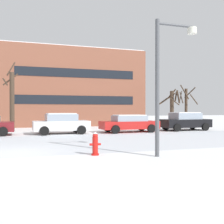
{
  "coord_description": "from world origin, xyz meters",
  "views": [
    {
      "loc": [
        0.47,
        -11.39,
        1.78
      ],
      "look_at": [
        5.65,
        5.02,
        1.62
      ],
      "focal_mm": 42.87,
      "sensor_mm": 36.0,
      "label": 1
    }
  ],
  "objects_px": {
    "fire_hydrant": "(95,144)",
    "parked_car_white": "(61,123)",
    "parked_car_black": "(185,121)",
    "parked_car_red": "(129,123)",
    "street_lamp": "(165,72)"
  },
  "relations": [
    {
      "from": "fire_hydrant",
      "to": "parked_car_black",
      "type": "bearing_deg",
      "value": 43.44
    },
    {
      "from": "parked_car_red",
      "to": "parked_car_black",
      "type": "bearing_deg",
      "value": 3.69
    },
    {
      "from": "parked_car_red",
      "to": "parked_car_black",
      "type": "distance_m",
      "value": 5.28
    },
    {
      "from": "fire_hydrant",
      "to": "parked_car_black",
      "type": "distance_m",
      "value": 14.28
    },
    {
      "from": "street_lamp",
      "to": "parked_car_black",
      "type": "relative_size",
      "value": 1.2
    },
    {
      "from": "parked_car_black",
      "to": "parked_car_white",
      "type": "bearing_deg",
      "value": -179.47
    },
    {
      "from": "street_lamp",
      "to": "parked_car_red",
      "type": "relative_size",
      "value": 1.12
    },
    {
      "from": "parked_car_white",
      "to": "parked_car_red",
      "type": "xyz_separation_m",
      "value": [
        5.27,
        -0.24,
        -0.06
      ]
    },
    {
      "from": "fire_hydrant",
      "to": "parked_car_red",
      "type": "height_order",
      "value": "parked_car_red"
    },
    {
      "from": "parked_car_white",
      "to": "parked_car_black",
      "type": "xyz_separation_m",
      "value": [
        10.53,
        0.1,
        0.01
      ]
    },
    {
      "from": "street_lamp",
      "to": "parked_car_white",
      "type": "xyz_separation_m",
      "value": [
        -2.68,
        10.7,
        -2.45
      ]
    },
    {
      "from": "fire_hydrant",
      "to": "street_lamp",
      "type": "xyz_separation_m",
      "value": [
        2.51,
        -0.98,
        2.76
      ]
    },
    {
      "from": "parked_car_white",
      "to": "street_lamp",
      "type": "bearing_deg",
      "value": -75.95
    },
    {
      "from": "parked_car_black",
      "to": "street_lamp",
      "type": "bearing_deg",
      "value": -126.04
    },
    {
      "from": "fire_hydrant",
      "to": "parked_car_white",
      "type": "distance_m",
      "value": 9.72
    }
  ]
}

